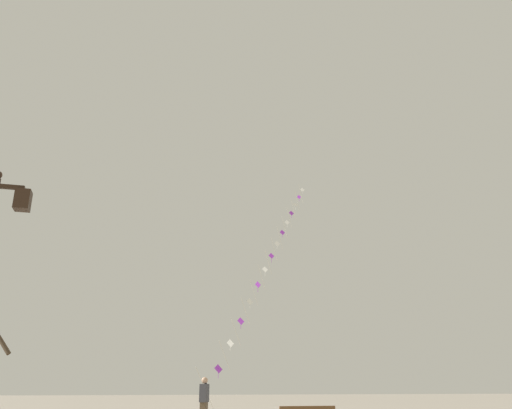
% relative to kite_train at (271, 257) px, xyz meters
% --- Properties ---
extents(kite_train, '(11.01, 17.80, 17.21)m').
position_rel_kite_train_xyz_m(kite_train, '(0.00, 0.00, 0.00)').
color(kite_train, brown).
rests_on(kite_train, ground_plane).
extents(kite_flyer, '(0.43, 0.61, 1.71)m').
position_rel_kite_train_xyz_m(kite_flyer, '(-5.43, -10.50, -7.95)').
color(kite_flyer, brown).
rests_on(kite_flyer, ground_plane).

